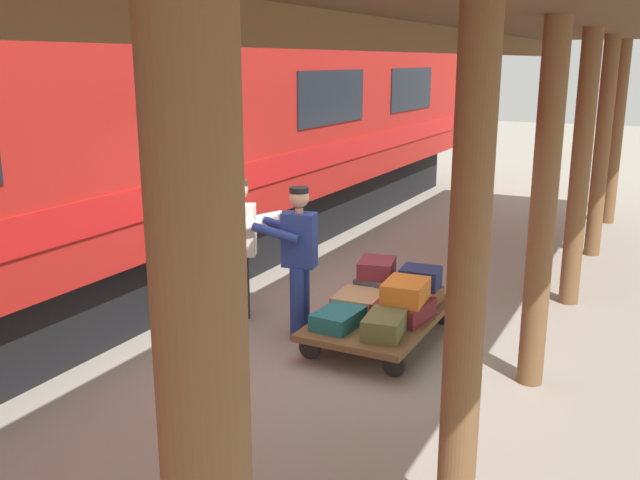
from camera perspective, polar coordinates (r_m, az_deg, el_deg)
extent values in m
plane|color=gray|center=(7.71, 2.03, -8.58)|extent=(60.00, 60.00, 0.00)
cylinder|color=brown|center=(14.23, 23.08, 8.02)|extent=(0.24, 0.24, 3.40)
cylinder|color=brown|center=(11.68, 22.07, 6.95)|extent=(0.24, 0.24, 3.40)
cylinder|color=brown|center=(9.15, 20.52, 5.29)|extent=(0.24, 0.24, 3.40)
cylinder|color=brown|center=(6.65, 17.80, 2.35)|extent=(0.24, 0.24, 3.40)
cylinder|color=brown|center=(4.21, 11.90, -4.07)|extent=(0.24, 0.24, 3.40)
cube|color=#4E3520|center=(6.53, 19.05, 17.79)|extent=(3.20, 16.19, 0.16)
cube|color=brown|center=(6.93, 5.60, 16.34)|extent=(0.08, 16.19, 0.30)
cube|color=#B21E19|center=(9.14, -18.28, 9.58)|extent=(3.00, 21.22, 2.90)
cube|color=black|center=(9.47, -17.38, -1.93)|extent=(2.55, 20.15, 0.90)
cube|color=red|center=(8.25, -10.37, 3.99)|extent=(0.03, 20.79, 0.36)
cube|color=black|center=(14.73, 7.54, 12.15)|extent=(0.02, 2.33, 0.84)
cube|color=black|center=(11.30, 1.06, 11.60)|extent=(0.02, 2.33, 0.84)
cube|color=black|center=(8.22, -10.83, 6.76)|extent=(0.12, 1.10, 2.00)
cube|color=brown|center=(7.76, 4.99, -6.30)|extent=(1.17, 1.97, 0.07)
cylinder|color=black|center=(6.98, 6.09, -10.14)|extent=(0.24, 0.05, 0.24)
cylinder|color=black|center=(7.33, -0.82, -8.80)|extent=(0.24, 0.05, 0.24)
cylinder|color=black|center=(8.37, 10.00, -6.02)|extent=(0.24, 0.05, 0.24)
cylinder|color=black|center=(8.66, 4.07, -5.11)|extent=(0.24, 0.05, 0.24)
cube|color=#1E666B|center=(7.35, 1.49, -6.44)|extent=(0.44, 0.58, 0.17)
cube|color=brown|center=(7.15, 5.33, -6.93)|extent=(0.44, 0.61, 0.22)
cube|color=tan|center=(7.81, 3.22, -5.09)|extent=(0.53, 0.58, 0.20)
cube|color=#4C515B|center=(8.27, 4.74, -3.81)|extent=(0.42, 0.54, 0.24)
cube|color=maroon|center=(7.63, 6.85, -5.67)|extent=(0.58, 0.65, 0.20)
cube|color=brown|center=(8.11, 8.19, -4.51)|extent=(0.46, 0.49, 0.18)
cube|color=navy|center=(8.08, 8.22, -3.06)|extent=(0.47, 0.41, 0.23)
cube|color=#CC6B23|center=(7.54, 7.02, -4.19)|extent=(0.47, 0.57, 0.23)
cube|color=maroon|center=(8.23, 4.68, -2.29)|extent=(0.49, 0.57, 0.20)
cylinder|color=navy|center=(7.90, -1.43, -4.81)|extent=(0.16, 0.16, 0.82)
cylinder|color=navy|center=(7.72, -1.89, -5.28)|extent=(0.16, 0.16, 0.82)
cube|color=navy|center=(7.60, -1.70, 0.01)|extent=(0.39, 0.28, 0.60)
cylinder|color=tan|center=(7.52, -1.72, 2.45)|extent=(0.09, 0.09, 0.06)
sphere|color=tan|center=(7.50, -1.72, 3.50)|extent=(0.22, 0.22, 0.22)
cylinder|color=black|center=(7.48, -1.73, 4.12)|extent=(0.21, 0.21, 0.06)
cylinder|color=navy|center=(7.79, -2.88, 1.12)|extent=(0.54, 0.20, 0.21)
cylinder|color=navy|center=(7.50, -3.68, 0.58)|extent=(0.54, 0.20, 0.21)
cylinder|color=#332D28|center=(8.20, -6.55, -4.17)|extent=(0.16, 0.16, 0.82)
cylinder|color=#332D28|center=(8.38, -6.33, -3.73)|extent=(0.16, 0.16, 0.82)
cube|color=silver|center=(8.09, -6.58, 0.82)|extent=(0.42, 0.35, 0.60)
cylinder|color=tan|center=(8.02, -6.65, 3.12)|extent=(0.09, 0.09, 0.06)
sphere|color=tan|center=(8.00, -6.68, 4.10)|extent=(0.22, 0.22, 0.22)
cylinder|color=#332D28|center=(7.98, -6.70, 4.68)|extent=(0.21, 0.21, 0.06)
cylinder|color=silver|center=(7.88, -5.21, 1.24)|extent=(0.52, 0.31, 0.21)
cylinder|color=silver|center=(8.19, -4.91, 1.75)|extent=(0.52, 0.31, 0.21)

